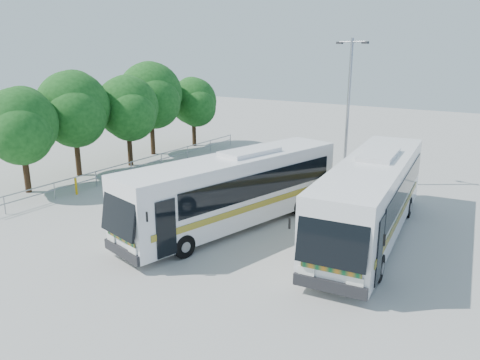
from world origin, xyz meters
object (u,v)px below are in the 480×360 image
Objects in this scene: tree_far_b at (74,108)px; tree_far_e at (194,101)px; coach_adjacent at (371,196)px; tree_far_d at (151,94)px; bollard at (76,186)px; coach_main at (234,189)px; tree_far_c at (128,107)px; lamppost at (348,107)px; tree_far_a at (21,125)px.

tree_far_b is 12.13m from tree_far_e.
tree_far_b is at bearing 173.94° from coach_adjacent.
tree_far_b is at bearing -87.77° from tree_far_d.
tree_far_b reaches higher than bollard.
coach_main is (13.94, -2.20, -2.68)m from tree_far_b.
tree_far_d is 0.56× the size of coach_adjacent.
tree_far_c is 0.50× the size of coach_adjacent.
bollard is (-16.52, -2.90, -1.45)m from coach_adjacent.
tree_far_e is at bearing 88.17° from tree_far_b.
tree_far_e is 16.19m from lamppost.
tree_far_a is at bearing -155.46° from bollard.
tree_far_a is 11.86m from tree_far_d.
tree_far_c is 14.59m from coach_main.
tree_far_c is 6.58× the size of bollard.
tree_far_a is 0.70× the size of lamppost.
tree_far_c is 3.93m from tree_far_d.
tree_far_b is 0.78× the size of lamppost.
tree_far_d is (-1.19, 3.70, 0.56)m from tree_far_c.
tree_far_a is 6.29× the size of bollard.
coach_main is at bearing -46.54° from tree_far_e.
tree_far_d reaches higher than tree_far_c.
tree_far_a is 0.49× the size of coach_main.
lamppost reaches higher than tree_far_d.
tree_far_a is 0.89× the size of tree_far_b.
tree_far_d is 11.96m from bollard.
coach_adjacent is at bearing 9.97° from bollard.
tree_far_e is at bearing 142.09° from coach_adjacent.
tree_far_b reaches higher than coach_main.
tree_far_d is (-0.30, 7.60, 0.25)m from tree_far_b.
tree_far_b is 7.05× the size of bollard.
tree_far_c reaches higher than tree_far_a.
tree_far_c is (0.30, 8.10, 0.19)m from tree_far_a.
tree_far_a is 1.05× the size of tree_far_e.
tree_far_a is 4.67m from bollard.
tree_far_b reaches higher than tree_far_c.
tree_far_b is 0.53× the size of coach_adjacent.
coach_main is (13.04, -6.10, -2.37)m from tree_far_c.
coach_adjacent is at bearing 12.16° from tree_far_a.
lamppost is 9.01× the size of bollard.
lamppost is (15.46, -4.71, 1.02)m from tree_far_e.
tree_far_d is at bearing 108.89° from bollard.
tree_far_d is 1.24× the size of tree_far_e.
lamppost reaches higher than tree_far_e.
coach_adjacent is at bearing -11.78° from tree_far_c.
tree_far_a is at bearing -126.91° from lamppost.
bollard is at bearing -70.54° from tree_far_c.
bollard is at bearing -175.94° from coach_adjacent.
coach_main is at bearing -25.07° from tree_far_c.
tree_far_e is 15.71m from bollard.
tree_far_d is at bearing 153.28° from coach_adjacent.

